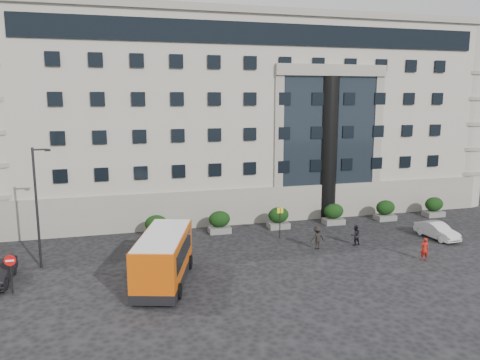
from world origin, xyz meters
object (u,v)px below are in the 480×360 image
Objects in this scene: hedge_c at (279,218)px; street_lamp at (38,203)px; no_entry_sign at (11,266)px; hedge_e at (385,210)px; pedestrian_a at (424,249)px; hedge_d at (334,214)px; white_taxi at (437,231)px; hedge_f at (434,207)px; pedestrian_c at (317,238)px; hedge_b at (219,222)px; minibus at (164,256)px; hedge_a at (156,226)px; parked_car_d at (32,218)px; bus_stop_sign at (280,217)px; pedestrian_b at (355,235)px; red_truck at (0,202)px.

street_lamp is (-18.34, -4.80, 3.44)m from hedge_c.
no_entry_sign is at bearing -155.51° from hedge_c.
pedestrian_a is at bearing -108.45° from hedge_e.
hedge_d is 1.14× the size of pedestrian_a.
hedge_d and hedge_e have the same top height.
white_taxi is at bearing 5.08° from no_entry_sign.
hedge_e is 6.18m from white_taxi.
hedge_d is at bearing -62.47° from pedestrian_a.
hedge_e is 29.34m from street_lamp.
white_taxi is (-4.39, -6.12, -0.29)m from hedge_f.
white_taxi is at bearing 172.97° from pedestrian_c.
hedge_b is 0.47× the size of white_taxi.
street_lamp reaches higher than minibus.
hedge_c is at bearing 0.00° from hedge_a.
pedestrian_a is (25.32, -5.43, -3.56)m from street_lamp.
hedge_c is at bearing -24.96° from parked_car_d.
bus_stop_sign is at bearing 159.19° from white_taxi.
parked_car_d is (-36.16, 6.07, -0.18)m from hedge_f.
no_entry_sign is 8.61m from minibus.
street_lamp is 22.70m from pedestrian_b.
minibus reaches higher than hedge_b.
hedge_f is 34.45m from street_lamp.
pedestrian_c is at bearing 7.84° from no_entry_sign.
pedestrian_b is (23.45, 2.88, -0.88)m from no_entry_sign.
bus_stop_sign is at bearing -166.08° from hedge_e.
hedge_a is 0.23× the size of street_lamp.
white_taxi is at bearing -45.49° from hedge_d.
parked_car_d is 32.01m from pedestrian_a.
red_truck is (-39.53, 10.59, 0.50)m from hedge_f.
street_lamp is at bearing -73.74° from red_truck.
hedge_e is 0.47× the size of white_taxi.
pedestrian_c is at bearing -4.13° from pedestrian_b.
bus_stop_sign is at bearing -33.07° from hedge_b.
bus_stop_sign reaches higher than white_taxi.
street_lamp is 3.17× the size of bus_stop_sign.
minibus reaches higher than pedestrian_a.
hedge_c is 12.39m from pedestrian_a.
pedestrian_a is (1.78, -10.23, -0.12)m from hedge_d.
pedestrian_c is (-4.33, -6.05, -0.06)m from hedge_d.
pedestrian_a is (6.98, -10.23, -0.12)m from hedge_c.
pedestrian_a is (27.54, -16.30, 0.06)m from parked_car_d.
hedge_e is 11.67m from bus_stop_sign.
pedestrian_a is (-3.42, -10.23, -0.12)m from hedge_e.
hedge_c is 0.24× the size of minibus.
street_lamp is 17.75m from bus_stop_sign.
minibus reaches higher than pedestrian_c.
bus_stop_sign is at bearing -32.79° from parked_car_d.
hedge_e is 10.79m from pedestrian_a.
hedge_b and hedge_f have the same top height.
pedestrian_b is at bearing -34.29° from red_truck.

